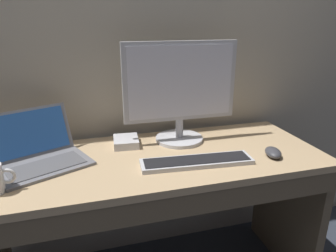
% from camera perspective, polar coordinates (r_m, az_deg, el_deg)
% --- Properties ---
extents(desk, '(1.57, 0.61, 0.76)m').
position_cam_1_polar(desk, '(1.50, -2.46, -13.57)').
color(desk, tan).
rests_on(desk, ground).
extents(laptop_space_gray, '(0.45, 0.42, 0.22)m').
position_cam_1_polar(laptop_space_gray, '(1.43, -22.84, -4.73)').
color(laptop_space_gray, slate).
rests_on(laptop_space_gray, desk).
extents(external_monitor, '(0.56, 0.24, 0.50)m').
position_cam_1_polar(external_monitor, '(1.49, 2.34, 6.16)').
color(external_monitor, '#B7B7BC').
rests_on(external_monitor, desk).
extents(wired_keyboard, '(0.49, 0.15, 0.02)m').
position_cam_1_polar(wired_keyboard, '(1.33, 5.41, -6.63)').
color(wired_keyboard, '#BCBCC1').
rests_on(wired_keyboard, desk).
extents(computer_mouse, '(0.09, 0.12, 0.04)m').
position_cam_1_polar(computer_mouse, '(1.47, 19.06, -4.70)').
color(computer_mouse, '#38383D').
rests_on(computer_mouse, desk).
extents(external_drive_box, '(0.13, 0.15, 0.04)m').
position_cam_1_polar(external_drive_box, '(1.52, -7.86, -2.91)').
color(external_drive_box, silver).
rests_on(external_drive_box, desk).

